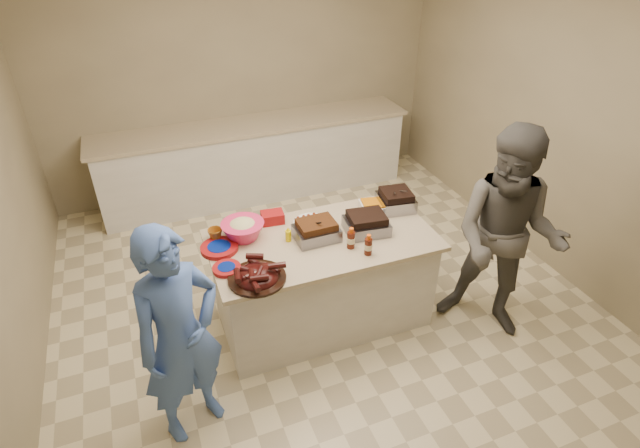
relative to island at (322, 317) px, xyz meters
name	(u,v)px	position (x,y,z in m)	size (l,w,h in m)	color
room	(326,307)	(0.08, 0.10, 0.00)	(4.50, 5.00, 2.70)	gray
back_counter	(256,159)	(0.08, 2.30, 0.45)	(3.60, 0.64, 0.90)	silver
island	(322,317)	(0.00, 0.00, 0.00)	(1.73, 0.91, 0.82)	silver
rib_platter	(257,279)	(-0.60, -0.30, 0.82)	(0.40, 0.40, 0.16)	#3B0D0C
pulled_pork_tray	(317,238)	(-0.04, 0.01, 0.82)	(0.33, 0.25, 0.10)	#47230F
brisket_tray	(366,231)	(0.35, -0.04, 0.82)	(0.32, 0.27, 0.10)	black
roasting_pan	(395,208)	(0.74, 0.19, 0.82)	(0.28, 0.28, 0.11)	gray
coleslaw_bowl	(244,238)	(-0.56, 0.23, 0.82)	(0.33, 0.33, 0.23)	#DC295B
sausage_plate	(312,224)	(0.00, 0.22, 0.82)	(0.30, 0.30, 0.05)	silver
mac_cheese_dish	(377,209)	(0.59, 0.23, 0.82)	(0.28, 0.20, 0.07)	orange
bbq_bottle_a	(368,254)	(0.23, -0.31, 0.82)	(0.06, 0.06, 0.17)	#44140A
bbq_bottle_b	(351,247)	(0.15, -0.19, 0.82)	(0.06, 0.06, 0.17)	#44140A
mustard_bottle	(289,241)	(-0.25, 0.06, 0.82)	(0.04, 0.04, 0.12)	#EED200
sauce_bowl	(307,225)	(-0.05, 0.22, 0.82)	(0.13, 0.04, 0.13)	silver
plate_stack_large	(220,250)	(-0.77, 0.14, 0.82)	(0.28, 0.28, 0.03)	maroon
plate_stack_small	(227,270)	(-0.77, -0.12, 0.82)	(0.20, 0.20, 0.03)	maroon
plastic_cup	(216,240)	(-0.76, 0.27, 0.82)	(0.11, 0.10, 0.11)	#945615
basket_stack	(273,222)	(-0.29, 0.36, 0.82)	(0.18, 0.13, 0.09)	maroon
guest_blue	(198,419)	(-1.17, -0.62, 0.00)	(0.57, 1.55, 0.37)	#4669BB
guest_gray	(485,323)	(1.25, -0.58, 0.00)	(0.85, 1.75, 0.66)	#54524D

